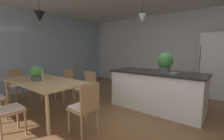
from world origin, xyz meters
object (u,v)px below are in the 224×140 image
Objects in this scene: potted_plant_on_table at (36,73)px; chair_window_end at (18,84)px; vase_on_dining_table at (41,74)px; kitchen_island at (156,90)px; potted_plant_on_island at (165,62)px; dining_table at (43,83)px; chair_near_right at (5,109)px; refrigerator at (213,65)px; chair_far_left at (65,83)px; chair_far_right at (87,88)px; chair_kitchen_end at (85,106)px.

chair_window_end is at bearing 175.39° from potted_plant_on_table.
vase_on_dining_table is (-0.05, 0.13, -0.05)m from potted_plant_on_table.
potted_plant_on_island reaches higher than kitchen_island.
potted_plant_on_table reaches higher than dining_table.
chair_near_right is 2.98m from kitchen_island.
kitchen_island is at bearing -114.14° from refrigerator.
dining_table is 2.73m from potted_plant_on_island.
dining_table is at bearing -10.05° from vase_on_dining_table.
vase_on_dining_table is at bearing -126.93° from refrigerator.
potted_plant_on_table is at bearing -113.16° from dining_table.
chair_far_left is 0.99m from vase_on_dining_table.
vase_on_dining_table is at bearing 1.04° from chair_window_end.
refrigerator is at bearing 54.50° from potted_plant_on_table.
chair_far_right reaches higher than dining_table.
kitchen_island is at bearing 42.31° from vase_on_dining_table.
potted_plant_on_island reaches higher than dining_table.
dining_table is at bearing 117.17° from chair_near_right.
chair_window_end is 3.65m from kitchen_island.
chair_kitchen_end and chair_far_right have the same top height.
kitchen_island reaches higher than chair_kitchen_end.
dining_table is at bearing 66.84° from potted_plant_on_table.
vase_on_dining_table is (1.25, 0.02, 0.39)m from chair_window_end.
potted_plant_on_island reaches higher than chair_kitchen_end.
chair_far_left is 2.69× the size of potted_plant_on_table.
vase_on_dining_table is at bearing 121.74° from chair_near_right.
potted_plant_on_table is at bearing 123.09° from chair_near_right.
chair_far_right is 3.75m from refrigerator.
chair_kitchen_end is at bearing -110.35° from potted_plant_on_island.
potted_plant_on_table is at bearing -66.99° from vase_on_dining_table.
vase_on_dining_table is (-1.45, 0.02, 0.39)m from chair_kitchen_end.
chair_far_left is at bearing -159.47° from potted_plant_on_island.
vase_on_dining_table reaches higher than chair_far_left.
chair_far_left is at bearing -179.99° from chair_far_right.
vase_on_dining_table is at bearing -140.21° from potted_plant_on_island.
potted_plant_on_island is (2.46, 0.92, 0.67)m from chair_far_left.
potted_plant_on_island is 1.38× the size of potted_plant_on_table.
refrigerator is (0.90, 2.01, 0.48)m from kitchen_island.
kitchen_island is at bearing 74.88° from chair_kitchen_end.
potted_plant_on_island reaches higher than chair_far_left.
dining_table is at bearing -62.51° from chair_far_left.
chair_window_end and chair_far_left have the same top height.
vase_on_dining_table reaches higher than chair_window_end.
chair_kitchen_end is 1.00× the size of chair_window_end.
kitchen_island reaches higher than chair_window_end.
chair_kitchen_end is at bearing 4.42° from potted_plant_on_table.
potted_plant_on_table is (-1.88, -1.89, 0.46)m from kitchen_island.
chair_kitchen_end is at bearing -105.12° from kitchen_island.
chair_far_right is 1.67m from kitchen_island.
dining_table is 2.57m from kitchen_island.
refrigerator reaches higher than chair_far_right.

